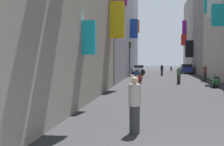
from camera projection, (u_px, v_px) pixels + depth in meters
The scene contains 16 objects.
ground_plane at pixel (167, 78), 35.15m from camera, with size 140.00×140.00×0.00m, color #2D2D30.
building_left_mid_b at pixel (112, 14), 45.43m from camera, with size 7.10×40.58×18.68m.
building_right_mid_b at pixel (218, 29), 43.85m from camera, with size 7.29×10.89×13.90m.
building_right_mid_c at pixel (203, 35), 56.31m from camera, with size 7.02×14.34×14.07m.
parked_car_white at pixel (139, 69), 46.21m from camera, with size 1.89×3.99×1.39m.
parked_car_blue at pixel (186, 69), 47.69m from camera, with size 1.90×4.32×1.53m.
scooter_blue at pixel (137, 73), 38.62m from camera, with size 0.80×1.78×1.13m.
scooter_green at pixel (216, 82), 23.67m from camera, with size 0.83×1.82×1.13m.
scooter_red at pixel (140, 79), 27.70m from camera, with size 0.46×1.77×1.13m.
scooter_silver at pixel (171, 69), 56.59m from camera, with size 0.52×1.87×1.13m.
scooter_black at pixel (142, 72), 41.48m from camera, with size 0.56×1.92×1.13m.
pedestrian_crossing at pixel (179, 75), 27.11m from camera, with size 0.50×0.50×1.61m.
pedestrian_near_left at pixel (205, 73), 30.09m from camera, with size 0.54×0.54×1.78m.
pedestrian_near_right at pixel (135, 105), 8.98m from camera, with size 0.53×0.53×1.76m.
pedestrian_mid_street at pixel (162, 70), 40.82m from camera, with size 0.53×0.53×1.62m.
traffic_light_near_corner at pixel (130, 53), 37.73m from camera, with size 0.26×0.34×4.51m.
Camera 1 is at (-1.73, -5.66, 2.29)m, focal length 46.67 mm.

